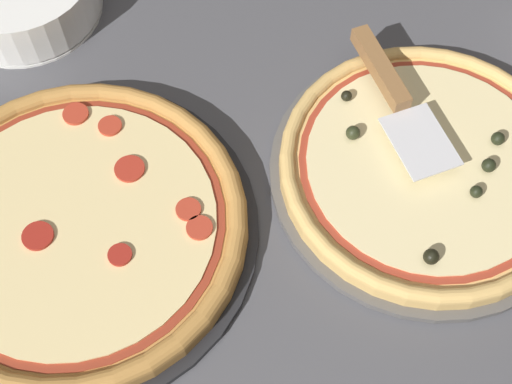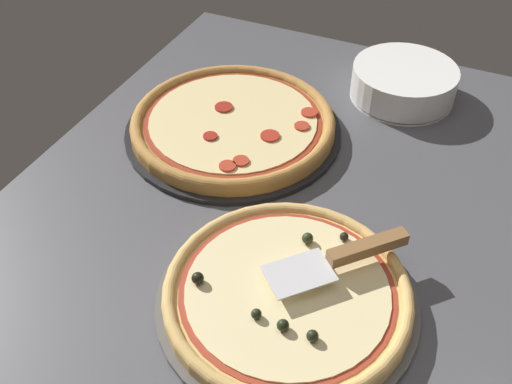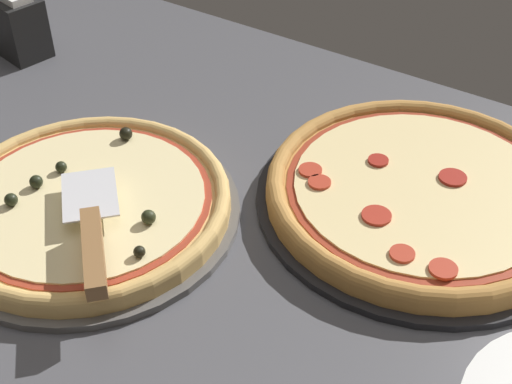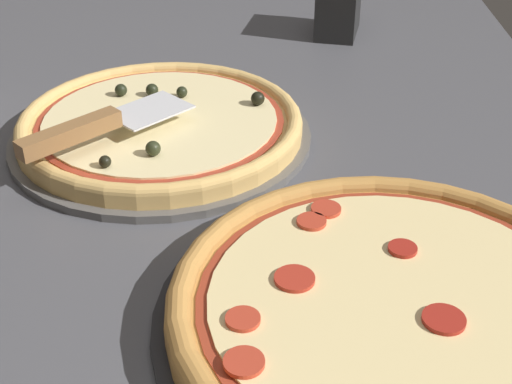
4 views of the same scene
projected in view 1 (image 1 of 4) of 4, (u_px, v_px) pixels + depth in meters
The scene contains 6 objects.
ground_plane at pixel (337, 201), 88.56cm from camera, with size 139.67×96.42×3.60cm, color #4C4C51.
pizza_pan_front at pixel (425, 173), 87.87cm from camera, with size 38.40×38.40×1.00cm, color #565451.
pizza_front at pixel (428, 165), 86.21cm from camera, with size 36.10×36.10×3.96cm.
pizza_pan_back at pixel (79, 233), 83.87cm from camera, with size 42.47×42.47×1.00cm, color black.
pizza_back at pixel (76, 225), 82.15cm from camera, with size 39.92×39.92×2.98cm.
serving_spatula at pixel (388, 83), 88.08cm from camera, with size 19.15×18.45×2.00cm.
Camera 1 is at (-9.10, 42.44, 76.05)cm, focal length 50.00 mm.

